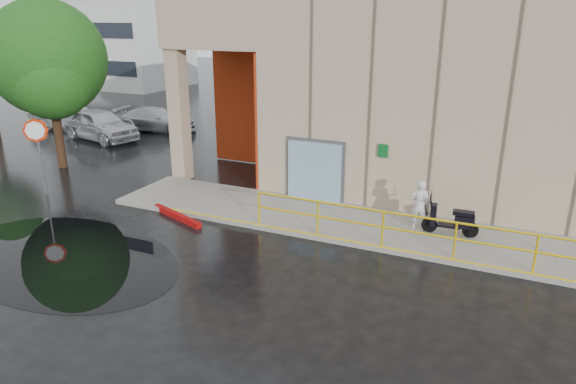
% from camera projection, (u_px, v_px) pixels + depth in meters
% --- Properties ---
extents(ground, '(120.00, 120.00, 0.00)m').
position_uv_depth(ground, '(219.00, 277.00, 12.77)').
color(ground, black).
rests_on(ground, ground).
extents(sidewalk, '(20.00, 3.00, 0.15)m').
position_uv_depth(sidewalk, '(417.00, 234.00, 15.06)').
color(sidewalk, gray).
rests_on(sidewalk, ground).
extents(building, '(20.00, 10.17, 8.00)m').
position_uv_depth(building, '(490.00, 71.00, 18.86)').
color(building, tan).
rests_on(building, ground).
extents(guardrail, '(9.56, 0.06, 1.03)m').
position_uv_depth(guardrail, '(418.00, 233.00, 13.60)').
color(guardrail, '#DCB10B').
rests_on(guardrail, sidewalk).
extents(person, '(0.60, 0.43, 1.53)m').
position_uv_depth(person, '(420.00, 205.00, 14.98)').
color(person, silver).
rests_on(person, sidewalk).
extents(scooter, '(1.61, 0.61, 1.23)m').
position_uv_depth(scooter, '(452.00, 212.00, 14.61)').
color(scooter, black).
rests_on(scooter, sidewalk).
extents(stop_sign, '(0.67, 0.56, 2.78)m').
position_uv_depth(stop_sign, '(37.00, 140.00, 17.97)').
color(stop_sign, '#5D5C61').
rests_on(stop_sign, ground).
extents(red_curb, '(2.31, 1.01, 0.18)m').
position_uv_depth(red_curb, '(177.00, 216.00, 16.39)').
color(red_curb, '#960908').
rests_on(red_curb, ground).
extents(puddle, '(8.18, 5.94, 0.01)m').
position_uv_depth(puddle, '(65.00, 257.00, 13.79)').
color(puddle, black).
rests_on(puddle, ground).
extents(car_a, '(5.05, 2.90, 1.62)m').
position_uv_depth(car_a, '(100.00, 124.00, 26.55)').
color(car_a, silver).
rests_on(car_a, ground).
extents(car_b, '(4.49, 2.77, 1.40)m').
position_uv_depth(car_b, '(69.00, 117.00, 29.21)').
color(car_b, '#B8B8BA').
rests_on(car_b, ground).
extents(car_c, '(4.76, 2.66, 1.30)m').
position_uv_depth(car_c, '(156.00, 119.00, 28.63)').
color(car_c, '#ABAEB3').
rests_on(car_c, ground).
extents(tree_near, '(4.64, 4.64, 6.84)m').
position_uv_depth(tree_near, '(48.00, 64.00, 20.43)').
color(tree_near, black).
rests_on(tree_near, ground).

